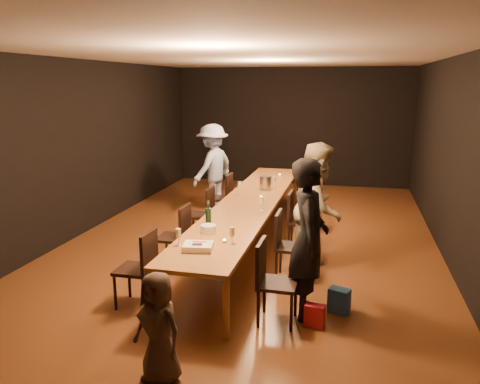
% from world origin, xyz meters
% --- Properties ---
extents(ground, '(10.00, 10.00, 0.00)m').
position_xyz_m(ground, '(0.00, 0.00, 0.00)').
color(ground, '#4C2313').
rests_on(ground, ground).
extents(room_shell, '(6.04, 10.04, 3.02)m').
position_xyz_m(room_shell, '(0.00, 0.00, 2.08)').
color(room_shell, black).
rests_on(room_shell, ground).
extents(table, '(0.90, 6.00, 0.75)m').
position_xyz_m(table, '(0.00, 0.00, 0.70)').
color(table, brown).
rests_on(table, ground).
extents(chair_right_0, '(0.42, 0.42, 0.93)m').
position_xyz_m(chair_right_0, '(0.85, -2.40, 0.47)').
color(chair_right_0, black).
rests_on(chair_right_0, ground).
extents(chair_right_1, '(0.42, 0.42, 0.93)m').
position_xyz_m(chair_right_1, '(0.85, -1.20, 0.47)').
color(chair_right_1, black).
rests_on(chair_right_1, ground).
extents(chair_right_2, '(0.42, 0.42, 0.93)m').
position_xyz_m(chair_right_2, '(0.85, 0.00, 0.47)').
color(chair_right_2, black).
rests_on(chair_right_2, ground).
extents(chair_right_3, '(0.42, 0.42, 0.93)m').
position_xyz_m(chair_right_3, '(0.85, 1.20, 0.47)').
color(chair_right_3, black).
rests_on(chair_right_3, ground).
extents(chair_left_0, '(0.42, 0.42, 0.93)m').
position_xyz_m(chair_left_0, '(-0.85, -2.40, 0.47)').
color(chair_left_0, black).
rests_on(chair_left_0, ground).
extents(chair_left_1, '(0.42, 0.42, 0.93)m').
position_xyz_m(chair_left_1, '(-0.85, -1.20, 0.47)').
color(chair_left_1, black).
rests_on(chair_left_1, ground).
extents(chair_left_2, '(0.42, 0.42, 0.93)m').
position_xyz_m(chair_left_2, '(-0.85, 0.00, 0.47)').
color(chair_left_2, black).
rests_on(chair_left_2, ground).
extents(chair_left_3, '(0.42, 0.42, 0.93)m').
position_xyz_m(chair_left_3, '(-0.85, 1.20, 0.47)').
color(chair_left_3, black).
rests_on(chair_left_3, ground).
extents(woman_birthday, '(0.51, 0.71, 1.82)m').
position_xyz_m(woman_birthday, '(1.15, -2.14, 0.91)').
color(woman_birthday, black).
rests_on(woman_birthday, ground).
extents(woman_tan, '(0.81, 0.97, 1.82)m').
position_xyz_m(woman_tan, '(1.15, -0.78, 0.91)').
color(woman_tan, '#BEB38F').
rests_on(woman_tan, ground).
extents(man_blue, '(1.02, 1.31, 1.78)m').
position_xyz_m(man_blue, '(-1.27, 2.13, 0.89)').
color(man_blue, '#96B6E8').
rests_on(man_blue, ground).
extents(child, '(0.58, 0.49, 1.02)m').
position_xyz_m(child, '(0.00, -3.69, 0.51)').
color(child, '#433326').
rests_on(child, ground).
extents(gift_bag_red, '(0.23, 0.15, 0.26)m').
position_xyz_m(gift_bag_red, '(1.26, -2.42, 0.13)').
color(gift_bag_red, red).
rests_on(gift_bag_red, ground).
extents(gift_bag_blue, '(0.27, 0.22, 0.29)m').
position_xyz_m(gift_bag_blue, '(1.51, -2.02, 0.15)').
color(gift_bag_blue, '#2A66B6').
rests_on(gift_bag_blue, ground).
extents(birthday_cake, '(0.37, 0.31, 0.08)m').
position_xyz_m(birthday_cake, '(-0.07, -2.36, 0.79)').
color(birthday_cake, white).
rests_on(birthday_cake, table).
extents(plate_stack, '(0.26, 0.26, 0.11)m').
position_xyz_m(plate_stack, '(-0.14, -1.76, 0.80)').
color(plate_stack, white).
rests_on(plate_stack, table).
extents(champagne_bottle, '(0.10, 0.10, 0.33)m').
position_xyz_m(champagne_bottle, '(-0.26, -1.40, 0.91)').
color(champagne_bottle, black).
rests_on(champagne_bottle, table).
extents(ice_bucket, '(0.25, 0.25, 0.23)m').
position_xyz_m(ice_bucket, '(0.09, 0.91, 0.87)').
color(ice_bucket, '#AAAAAF').
rests_on(ice_bucket, table).
extents(wineglass_0, '(0.06, 0.06, 0.21)m').
position_xyz_m(wineglass_0, '(-0.34, -2.28, 0.85)').
color(wineglass_0, beige).
rests_on(wineglass_0, table).
extents(wineglass_1, '(0.06, 0.06, 0.21)m').
position_xyz_m(wineglass_1, '(0.25, -2.07, 0.85)').
color(wineglass_1, beige).
rests_on(wineglass_1, table).
extents(wineglass_2, '(0.06, 0.06, 0.21)m').
position_xyz_m(wineglass_2, '(-0.27, -1.33, 0.85)').
color(wineglass_2, silver).
rests_on(wineglass_2, table).
extents(wineglass_3, '(0.06, 0.06, 0.21)m').
position_xyz_m(wineglass_3, '(0.30, -0.54, 0.85)').
color(wineglass_3, beige).
rests_on(wineglass_3, table).
extents(wineglass_4, '(0.06, 0.06, 0.21)m').
position_xyz_m(wineglass_4, '(-0.28, 0.46, 0.85)').
color(wineglass_4, silver).
rests_on(wineglass_4, table).
extents(wineglass_5, '(0.06, 0.06, 0.21)m').
position_xyz_m(wineglass_5, '(0.22, 1.05, 0.85)').
color(wineglass_5, silver).
rests_on(wineglass_5, table).
extents(tealight_near, '(0.05, 0.05, 0.03)m').
position_xyz_m(tealight_near, '(0.15, -2.05, 0.77)').
color(tealight_near, '#B2B7B2').
rests_on(tealight_near, table).
extents(tealight_mid, '(0.05, 0.05, 0.03)m').
position_xyz_m(tealight_mid, '(0.15, 0.19, 0.77)').
color(tealight_mid, '#B2B7B2').
rests_on(tealight_mid, table).
extents(tealight_far, '(0.05, 0.05, 0.03)m').
position_xyz_m(tealight_far, '(0.15, 2.17, 0.77)').
color(tealight_far, '#B2B7B2').
rests_on(tealight_far, table).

